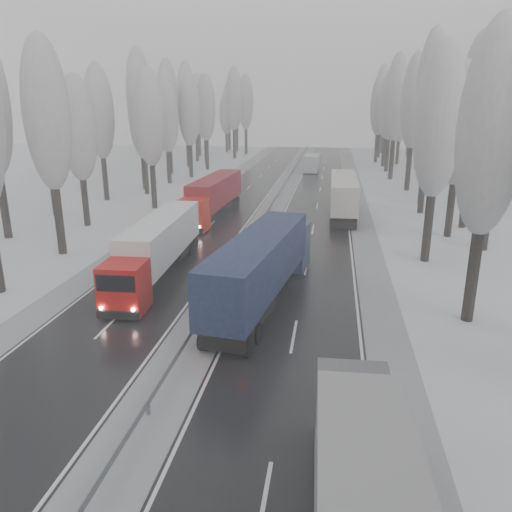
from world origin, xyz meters
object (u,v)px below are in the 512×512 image
(truck_cream_box, at_px, (343,192))
(truck_red_white, at_px, (158,244))
(truck_red_red, at_px, (213,195))
(truck_blue_box, at_px, (264,262))
(box_truck_distant, at_px, (312,163))

(truck_cream_box, bearing_deg, truck_red_white, -120.67)
(truck_red_white, height_order, truck_red_red, truck_red_red)
(truck_blue_box, bearing_deg, truck_red_white, 163.84)
(truck_blue_box, xyz_separation_m, box_truck_distant, (0.18, 62.61, -1.07))
(truck_cream_box, height_order, truck_red_white, truck_cream_box)
(truck_blue_box, xyz_separation_m, truck_red_white, (-8.19, 3.66, -0.25))
(truck_red_red, bearing_deg, box_truck_distant, 79.88)
(truck_blue_box, relative_size, truck_red_red, 1.07)
(truck_red_white, bearing_deg, truck_blue_box, -26.36)
(truck_blue_box, relative_size, truck_cream_box, 1.05)
(truck_blue_box, height_order, truck_red_red, truck_blue_box)
(truck_red_red, bearing_deg, truck_blue_box, -66.49)
(truck_cream_box, bearing_deg, truck_blue_box, -101.45)
(truck_cream_box, relative_size, box_truck_distant, 2.04)
(truck_blue_box, distance_m, truck_red_white, 8.97)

